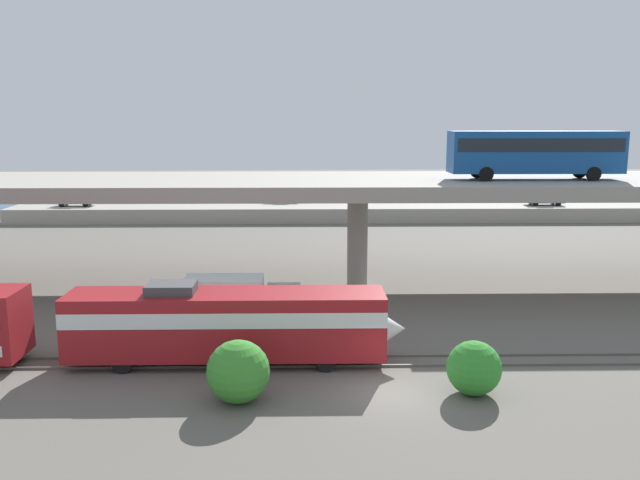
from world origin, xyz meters
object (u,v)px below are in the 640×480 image
(parked_car_2, at_px, (75,200))
(parked_car_4, at_px, (340,194))
(parked_car_5, at_px, (284,196))
(service_truck_west, at_px, (239,300))
(parked_car_3, at_px, (392,194))
(parked_car_0, at_px, (544,199))
(train_locomotive, at_px, (242,321))
(parked_car_6, at_px, (102,195))
(transit_bus_on_overpass, at_px, (535,150))
(parked_car_1, at_px, (514,193))

(parked_car_2, relative_size, parked_car_4, 0.97)
(parked_car_5, bearing_deg, service_truck_west, 88.51)
(service_truck_west, height_order, parked_car_3, parked_car_3)
(parked_car_0, bearing_deg, train_locomotive, -123.65)
(parked_car_6, bearing_deg, parked_car_2, -109.71)
(parked_car_4, bearing_deg, transit_bus_on_overpass, -73.10)
(service_truck_west, xyz_separation_m, parked_car_4, (8.25, 47.62, 0.86))
(parked_car_2, bearing_deg, parked_car_5, 7.39)
(transit_bus_on_overpass, relative_size, parked_car_1, 2.95)
(parked_car_2, height_order, parked_car_6, same)
(parked_car_2, bearing_deg, transit_bus_on_overpass, -37.55)
(service_truck_west, height_order, parked_car_2, parked_car_2)
(parked_car_1, bearing_deg, parked_car_2, 5.89)
(transit_bus_on_overpass, xyz_separation_m, parked_car_1, (10.80, 39.28, -7.49))
(train_locomotive, bearing_deg, parked_car_2, 116.86)
(transit_bus_on_overpass, bearing_deg, parked_car_2, -37.55)
(parked_car_6, bearing_deg, parked_car_0, -5.43)
(parked_car_2, xyz_separation_m, parked_car_3, (38.81, 5.64, -0.00))
(parked_car_3, distance_m, parked_car_5, 14.11)
(train_locomotive, height_order, parked_car_1, train_locomotive)
(parked_car_5, bearing_deg, parked_car_0, 173.74)
(parked_car_5, bearing_deg, parked_car_3, -170.17)
(service_truck_west, height_order, parked_car_5, parked_car_5)
(train_locomotive, xyz_separation_m, parked_car_6, (-22.70, 53.30, 0.30))
(parked_car_4, bearing_deg, parked_car_1, 1.05)
(service_truck_west, bearing_deg, transit_bus_on_overpass, 23.59)
(parked_car_2, bearing_deg, parked_car_1, 5.89)
(transit_bus_on_overpass, xyz_separation_m, parked_car_4, (-11.81, 38.87, -7.49))
(train_locomotive, relative_size, parked_car_3, 3.91)
(parked_car_0, distance_m, parked_car_4, 25.13)
(parked_car_0, distance_m, parked_car_5, 31.78)
(parked_car_1, bearing_deg, parked_car_6, 0.72)
(parked_car_3, height_order, parked_car_4, same)
(train_locomotive, distance_m, service_truck_west, 6.00)
(service_truck_west, height_order, parked_car_0, parked_car_0)
(parked_car_3, bearing_deg, train_locomotive, 75.13)
(parked_car_2, bearing_deg, train_locomotive, -63.14)
(parked_car_1, distance_m, parked_car_4, 22.61)
(parked_car_1, bearing_deg, parked_car_0, 108.14)
(train_locomotive, height_order, parked_car_6, train_locomotive)
(train_locomotive, height_order, parked_car_3, train_locomotive)
(parked_car_0, bearing_deg, parked_car_5, 173.74)
(transit_bus_on_overpass, bearing_deg, parked_car_5, -62.91)
(parked_car_0, bearing_deg, service_truck_west, -127.85)
(train_locomotive, bearing_deg, parked_car_0, 56.35)
(parked_car_1, height_order, parked_car_2, same)
(parked_car_6, bearing_deg, transit_bus_on_overpass, -42.60)
(parked_car_2, bearing_deg, parked_car_4, 9.26)
(parked_car_0, bearing_deg, parked_car_6, 174.57)
(parked_car_2, bearing_deg, parked_car_6, 70.29)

